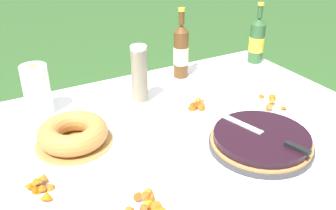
{
  "coord_description": "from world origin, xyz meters",
  "views": [
    {
      "loc": [
        -0.68,
        -1.08,
        1.5
      ],
      "look_at": [
        -0.02,
        0.12,
        0.77
      ],
      "focal_mm": 40.0,
      "sensor_mm": 36.0,
      "label": 1
    }
  ],
  "objects_px": {
    "bundt_cake": "(73,134)",
    "cider_bottle_amber": "(181,51)",
    "snack_plate_left": "(38,191)",
    "paper_towel_roll": "(37,90)",
    "snack_plate_far": "(272,104)",
    "cider_bottle_green": "(257,40)",
    "cup_stack": "(139,75)",
    "snack_plate_right": "(196,107)",
    "berry_tart": "(261,141)",
    "snack_plate_near": "(149,207)",
    "serving_knife": "(269,136)"
  },
  "relations": [
    {
      "from": "snack_plate_near",
      "to": "snack_plate_far",
      "type": "xyz_separation_m",
      "value": [
        0.76,
        0.31,
        -0.0
      ]
    },
    {
      "from": "snack_plate_far",
      "to": "snack_plate_left",
      "type": "bearing_deg",
      "value": -175.07
    },
    {
      "from": "bundt_cake",
      "to": "cider_bottle_green",
      "type": "relative_size",
      "value": 0.86
    },
    {
      "from": "cider_bottle_green",
      "to": "snack_plate_left",
      "type": "distance_m",
      "value": 1.43
    },
    {
      "from": "cider_bottle_amber",
      "to": "paper_towel_roll",
      "type": "relative_size",
      "value": 1.62
    },
    {
      "from": "snack_plate_near",
      "to": "snack_plate_left",
      "type": "xyz_separation_m",
      "value": [
        -0.27,
        0.22,
        -0.0
      ]
    },
    {
      "from": "cup_stack",
      "to": "serving_knife",
      "type": "bearing_deg",
      "value": -67.04
    },
    {
      "from": "snack_plate_left",
      "to": "serving_knife",
      "type": "bearing_deg",
      "value": -11.65
    },
    {
      "from": "snack_plate_near",
      "to": "snack_plate_left",
      "type": "height_order",
      "value": "snack_plate_left"
    },
    {
      "from": "bundt_cake",
      "to": "cup_stack",
      "type": "height_order",
      "value": "cup_stack"
    },
    {
      "from": "berry_tart",
      "to": "cider_bottle_green",
      "type": "bearing_deg",
      "value": 51.0
    },
    {
      "from": "cider_bottle_amber",
      "to": "paper_towel_roll",
      "type": "distance_m",
      "value": 0.73
    },
    {
      "from": "cup_stack",
      "to": "cider_bottle_green",
      "type": "xyz_separation_m",
      "value": [
        0.78,
        0.14,
        -0.01
      ]
    },
    {
      "from": "cider_bottle_amber",
      "to": "paper_towel_roll",
      "type": "bearing_deg",
      "value": -176.08
    },
    {
      "from": "serving_knife",
      "to": "paper_towel_roll",
      "type": "xyz_separation_m",
      "value": [
        -0.66,
        0.68,
        0.05
      ]
    },
    {
      "from": "bundt_cake",
      "to": "snack_plate_near",
      "type": "relative_size",
      "value": 1.32
    },
    {
      "from": "snack_plate_left",
      "to": "paper_towel_roll",
      "type": "relative_size",
      "value": 0.89
    },
    {
      "from": "cider_bottle_amber",
      "to": "paper_towel_roll",
      "type": "height_order",
      "value": "cider_bottle_amber"
    },
    {
      "from": "snack_plate_far",
      "to": "paper_towel_roll",
      "type": "relative_size",
      "value": 1.09
    },
    {
      "from": "cider_bottle_green",
      "to": "snack_plate_near",
      "type": "distance_m",
      "value": 1.31
    },
    {
      "from": "snack_plate_left",
      "to": "snack_plate_far",
      "type": "xyz_separation_m",
      "value": [
        1.03,
        0.09,
        -0.0
      ]
    },
    {
      "from": "cup_stack",
      "to": "snack_plate_far",
      "type": "xyz_separation_m",
      "value": [
        0.49,
        -0.32,
        -0.12
      ]
    },
    {
      "from": "paper_towel_roll",
      "to": "serving_knife",
      "type": "bearing_deg",
      "value": -45.83
    },
    {
      "from": "cup_stack",
      "to": "snack_plate_far",
      "type": "relative_size",
      "value": 1.11
    },
    {
      "from": "snack_plate_left",
      "to": "bundt_cake",
      "type": "bearing_deg",
      "value": 51.56
    },
    {
      "from": "serving_knife",
      "to": "bundt_cake",
      "type": "bearing_deg",
      "value": 42.25
    },
    {
      "from": "berry_tart",
      "to": "cup_stack",
      "type": "relative_size",
      "value": 1.43
    },
    {
      "from": "berry_tart",
      "to": "cup_stack",
      "type": "distance_m",
      "value": 0.6
    },
    {
      "from": "berry_tart",
      "to": "snack_plate_near",
      "type": "distance_m",
      "value": 0.51
    },
    {
      "from": "bundt_cake",
      "to": "cider_bottle_amber",
      "type": "distance_m",
      "value": 0.76
    },
    {
      "from": "snack_plate_far",
      "to": "cider_bottle_green",
      "type": "bearing_deg",
      "value": 57.53
    },
    {
      "from": "snack_plate_right",
      "to": "paper_towel_roll",
      "type": "bearing_deg",
      "value": 153.62
    },
    {
      "from": "bundt_cake",
      "to": "paper_towel_roll",
      "type": "xyz_separation_m",
      "value": [
        -0.06,
        0.29,
        0.07
      ]
    },
    {
      "from": "cider_bottle_amber",
      "to": "snack_plate_far",
      "type": "xyz_separation_m",
      "value": [
        0.19,
        -0.48,
        -0.13
      ]
    },
    {
      "from": "bundt_cake",
      "to": "snack_plate_far",
      "type": "relative_size",
      "value": 1.2
    },
    {
      "from": "paper_towel_roll",
      "to": "berry_tart",
      "type": "bearing_deg",
      "value": -44.95
    },
    {
      "from": "cup_stack",
      "to": "snack_plate_right",
      "type": "height_order",
      "value": "cup_stack"
    },
    {
      "from": "cider_bottle_green",
      "to": "cup_stack",
      "type": "bearing_deg",
      "value": -170.08
    },
    {
      "from": "cup_stack",
      "to": "cider_bottle_amber",
      "type": "xyz_separation_m",
      "value": [
        0.31,
        0.16,
        0.0
      ]
    },
    {
      "from": "berry_tart",
      "to": "cider_bottle_green",
      "type": "relative_size",
      "value": 1.14
    },
    {
      "from": "berry_tart",
      "to": "cider_bottle_green",
      "type": "xyz_separation_m",
      "value": [
        0.55,
        0.68,
        0.1
      ]
    },
    {
      "from": "serving_knife",
      "to": "snack_plate_left",
      "type": "bearing_deg",
      "value": 63.22
    },
    {
      "from": "cider_bottle_amber",
      "to": "snack_plate_left",
      "type": "xyz_separation_m",
      "value": [
        -0.84,
        -0.57,
        -0.12
      ]
    },
    {
      "from": "snack_plate_right",
      "to": "cup_stack",
      "type": "bearing_deg",
      "value": 133.82
    },
    {
      "from": "cup_stack",
      "to": "berry_tart",
      "type": "bearing_deg",
      "value": -66.65
    },
    {
      "from": "serving_knife",
      "to": "snack_plate_right",
      "type": "height_order",
      "value": "serving_knife"
    },
    {
      "from": "cup_stack",
      "to": "snack_plate_right",
      "type": "distance_m",
      "value": 0.28
    },
    {
      "from": "cider_bottle_green",
      "to": "snack_plate_near",
      "type": "xyz_separation_m",
      "value": [
        -1.05,
        -0.77,
        -0.11
      ]
    },
    {
      "from": "cup_stack",
      "to": "snack_plate_left",
      "type": "bearing_deg",
      "value": -142.82
    },
    {
      "from": "snack_plate_right",
      "to": "cider_bottle_amber",
      "type": "bearing_deg",
      "value": 69.65
    }
  ]
}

